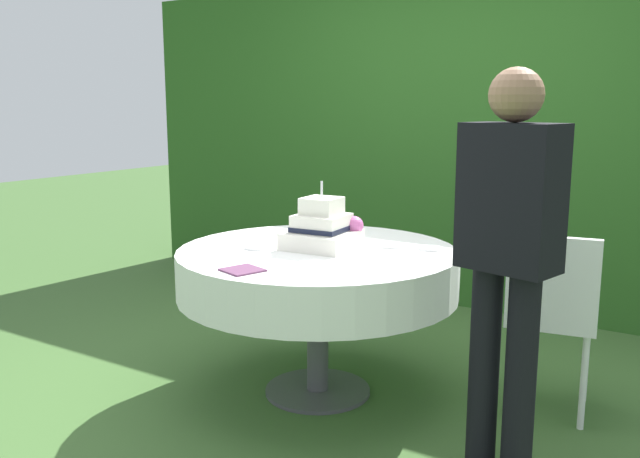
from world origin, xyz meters
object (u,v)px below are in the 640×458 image
serving_plate_left (431,248)px  standing_person (508,249)px  wedding_cake (324,229)px  napkin_stack (243,270)px  serving_plate_right (391,246)px  garden_chair (552,307)px  cake_table (318,272)px  serving_plate_near (258,247)px  serving_plate_far (340,234)px

serving_plate_left → standing_person: (0.56, -0.58, 0.17)m
wedding_cake → napkin_stack: 0.60m
serving_plate_right → serving_plate_left: bearing=13.5°
serving_plate_right → garden_chair: size_ratio=0.13×
garden_chair → serving_plate_left: bearing=-173.9°
serving_plate_right → cake_table: bearing=-138.5°
serving_plate_near → serving_plate_far: size_ratio=1.10×
napkin_stack → garden_chair: bearing=39.3°
serving_plate_far → standing_person: 1.31m
serving_plate_right → napkin_stack: bearing=-112.0°
napkin_stack → serving_plate_near: bearing=119.4°
serving_plate_near → cake_table: bearing=28.4°
cake_table → napkin_stack: size_ratio=8.96×
standing_person → serving_plate_near: bearing=173.7°
wedding_cake → serving_plate_far: wedding_cake is taller
napkin_stack → garden_chair: (1.10, 0.90, -0.22)m
serving_plate_right → wedding_cake: bearing=-143.0°
serving_plate_left → napkin_stack: 0.99m
cake_table → garden_chair: garden_chair is taller
serving_plate_near → napkin_stack: (0.23, -0.40, -0.00)m
serving_plate_near → napkin_stack: serving_plate_near is taller
cake_table → serving_plate_left: serving_plate_left is taller
napkin_stack → garden_chair: size_ratio=0.18×
cake_table → standing_person: size_ratio=0.87×
serving_plate_near → serving_plate_far: (0.18, 0.51, 0.00)m
serving_plate_far → standing_person: size_ratio=0.07×
standing_person → serving_plate_right: bearing=144.6°
serving_plate_right → standing_person: standing_person is taller
serving_plate_far → garden_chair: garden_chair is taller
cake_table → standing_person: (1.04, -0.29, 0.29)m
serving_plate_far → serving_plate_left: size_ratio=1.01×
cake_table → serving_plate_left: 0.57m
garden_chair → standing_person: 0.75m
cake_table → serving_plate_near: size_ratio=10.81×
serving_plate_near → standing_person: bearing=-6.3°
serving_plate_far → cake_table: bearing=-76.3°
serving_plate_near → garden_chair: size_ratio=0.15×
serving_plate_far → garden_chair: size_ratio=0.13×
wedding_cake → serving_plate_left: 0.54m
wedding_cake → napkin_stack: bearing=-94.7°
wedding_cake → garden_chair: wedding_cake is taller
serving_plate_far → napkin_stack: (0.05, -0.91, -0.00)m
serving_plate_far → serving_plate_right: size_ratio=0.99×
serving_plate_left → serving_plate_right: 0.20m
garden_chair → serving_plate_far: bearing=179.7°
napkin_stack → serving_plate_left: bearing=58.4°
serving_plate_far → standing_person: bearing=-30.0°
serving_plate_right → garden_chair: 0.82m
garden_chair → cake_table: bearing=-161.4°
wedding_cake → serving_plate_left: bearing=28.3°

